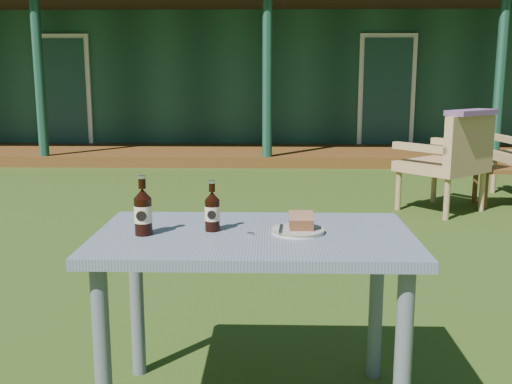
{
  "coord_description": "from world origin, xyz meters",
  "views": [
    {
      "loc": [
        0.07,
        -3.79,
        1.3
      ],
      "look_at": [
        0.0,
        -1.3,
        0.82
      ],
      "focal_mm": 42.0,
      "sensor_mm": 36.0,
      "label": 1
    }
  ],
  "objects_px": {
    "cake_slice": "(301,220)",
    "armchair_left": "(450,158)",
    "cola_bottle_far": "(143,211)",
    "cafe_table": "(254,259)",
    "cola_bottle_near": "(212,211)",
    "side_table": "(506,173)",
    "plate": "(298,230)"
  },
  "relations": [
    {
      "from": "plate",
      "to": "cola_bottle_far",
      "type": "height_order",
      "value": "cola_bottle_far"
    },
    {
      "from": "side_table",
      "to": "cake_slice",
      "type": "bearing_deg",
      "value": -120.6
    },
    {
      "from": "cake_slice",
      "to": "armchair_left",
      "type": "height_order",
      "value": "armchair_left"
    },
    {
      "from": "cafe_table",
      "to": "armchair_left",
      "type": "relative_size",
      "value": 1.25
    },
    {
      "from": "cafe_table",
      "to": "side_table",
      "type": "xyz_separation_m",
      "value": [
        2.43,
        3.83,
        -0.28
      ]
    },
    {
      "from": "cafe_table",
      "to": "armchair_left",
      "type": "bearing_deg",
      "value": 63.34
    },
    {
      "from": "cafe_table",
      "to": "armchair_left",
      "type": "height_order",
      "value": "armchair_left"
    },
    {
      "from": "cola_bottle_near",
      "to": "cake_slice",
      "type": "bearing_deg",
      "value": -2.0
    },
    {
      "from": "cola_bottle_far",
      "to": "side_table",
      "type": "relative_size",
      "value": 0.37
    },
    {
      "from": "armchair_left",
      "to": "plate",
      "type": "bearing_deg",
      "value": -114.55
    },
    {
      "from": "cola_bottle_far",
      "to": "cafe_table",
      "type": "bearing_deg",
      "value": 4.74
    },
    {
      "from": "cafe_table",
      "to": "side_table",
      "type": "distance_m",
      "value": 4.55
    },
    {
      "from": "cola_bottle_near",
      "to": "cola_bottle_far",
      "type": "xyz_separation_m",
      "value": [
        -0.25,
        -0.06,
        0.01
      ]
    },
    {
      "from": "side_table",
      "to": "cafe_table",
      "type": "bearing_deg",
      "value": -122.42
    },
    {
      "from": "cake_slice",
      "to": "cola_bottle_near",
      "type": "distance_m",
      "value": 0.34
    },
    {
      "from": "plate",
      "to": "side_table",
      "type": "distance_m",
      "value": 4.46
    },
    {
      "from": "cola_bottle_near",
      "to": "armchair_left",
      "type": "distance_m",
      "value": 4.03
    },
    {
      "from": "cake_slice",
      "to": "armchair_left",
      "type": "distance_m",
      "value": 3.88
    },
    {
      "from": "cola_bottle_near",
      "to": "plate",
      "type": "bearing_deg",
      "value": -3.25
    },
    {
      "from": "cafe_table",
      "to": "plate",
      "type": "xyz_separation_m",
      "value": [
        0.17,
        0.01,
        0.11
      ]
    },
    {
      "from": "cake_slice",
      "to": "cola_bottle_near",
      "type": "xyz_separation_m",
      "value": [
        -0.34,
        0.01,
        0.03
      ]
    },
    {
      "from": "cafe_table",
      "to": "cola_bottle_far",
      "type": "xyz_separation_m",
      "value": [
        -0.41,
        -0.03,
        0.19
      ]
    },
    {
      "from": "cake_slice",
      "to": "cafe_table",
      "type": "bearing_deg",
      "value": -173.93
    },
    {
      "from": "plate",
      "to": "cake_slice",
      "type": "height_order",
      "value": "cake_slice"
    },
    {
      "from": "cafe_table",
      "to": "cake_slice",
      "type": "height_order",
      "value": "cake_slice"
    },
    {
      "from": "cake_slice",
      "to": "cola_bottle_far",
      "type": "relative_size",
      "value": 0.41
    },
    {
      "from": "plate",
      "to": "cola_bottle_near",
      "type": "bearing_deg",
      "value": 176.75
    },
    {
      "from": "plate",
      "to": "side_table",
      "type": "relative_size",
      "value": 0.34
    },
    {
      "from": "cola_bottle_near",
      "to": "side_table",
      "type": "distance_m",
      "value": 4.62
    },
    {
      "from": "cake_slice",
      "to": "plate",
      "type": "bearing_deg",
      "value": -152.17
    },
    {
      "from": "cafe_table",
      "to": "side_table",
      "type": "bearing_deg",
      "value": 57.58
    },
    {
      "from": "cola_bottle_far",
      "to": "cola_bottle_near",
      "type": "bearing_deg",
      "value": 14.49
    }
  ]
}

